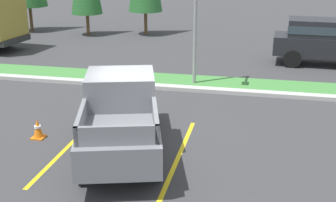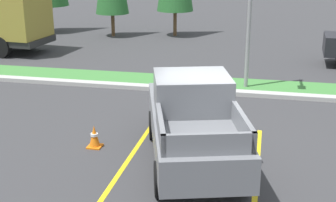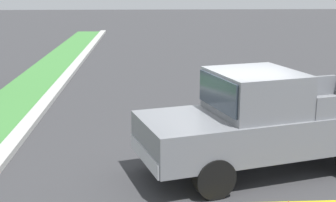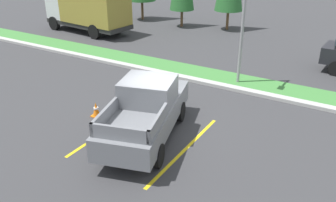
{
  "view_description": "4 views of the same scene",
  "coord_description": "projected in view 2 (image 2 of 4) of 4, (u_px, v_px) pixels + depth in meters",
  "views": [
    {
      "loc": [
        3.28,
        -11.08,
        5.24
      ],
      "look_at": [
        0.62,
        1.27,
        0.84
      ],
      "focal_mm": 47.8,
      "sensor_mm": 36.0,
      "label": 1
    },
    {
      "loc": [
        1.36,
        -10.94,
        5.0
      ],
      "look_at": [
        -1.2,
        1.09,
        0.92
      ],
      "focal_mm": 50.36,
      "sensor_mm": 36.0,
      "label": 2
    },
    {
      "loc": [
        -9.17,
        1.84,
        3.78
      ],
      "look_at": [
        0.02,
        1.36,
        1.44
      ],
      "focal_mm": 49.71,
      "sensor_mm": 36.0,
      "label": 3
    },
    {
      "loc": [
        5.99,
        -9.57,
        6.51
      ],
      "look_at": [
        0.25,
        0.03,
        1.27
      ],
      "focal_mm": 37.82,
      "sensor_mm": 36.0,
      "label": 4
    }
  ],
  "objects": [
    {
      "name": "traffic_cone",
      "position": [
        94.0,
        137.0,
        12.18
      ],
      "size": [
        0.36,
        0.36,
        0.6
      ],
      "color": "orange",
      "rests_on": "ground"
    },
    {
      "name": "ground_plane",
      "position": [
        205.0,
        152.0,
        12.0
      ],
      "size": [
        120.0,
        120.0,
        0.0
      ],
      "primitive_type": "plane",
      "color": "#38383A"
    },
    {
      "name": "grass_median",
      "position": [
        227.0,
        85.0,
        17.65
      ],
      "size": [
        56.0,
        1.8,
        0.06
      ],
      "primitive_type": "cube",
      "color": "#42843D",
      "rests_on": "ground"
    },
    {
      "name": "parking_line_near",
      "position": [
        131.0,
        156.0,
        11.74
      ],
      "size": [
        0.12,
        4.8,
        0.01
      ],
      "primitive_type": "cube",
      "color": "yellow",
      "rests_on": "ground"
    },
    {
      "name": "pickup_truck_main",
      "position": [
        193.0,
        121.0,
        11.16
      ],
      "size": [
        3.27,
        5.54,
        2.1
      ],
      "color": "black",
      "rests_on": "ground"
    },
    {
      "name": "parking_line_far",
      "position": [
        257.0,
        167.0,
        11.13
      ],
      "size": [
        0.12,
        4.8,
        0.01
      ],
      "primitive_type": "cube",
      "color": "yellow",
      "rests_on": "ground"
    },
    {
      "name": "curb_strip",
      "position": [
        224.0,
        92.0,
        16.62
      ],
      "size": [
        56.0,
        0.4,
        0.15
      ],
      "primitive_type": "cube",
      "color": "#B2B2AD",
      "rests_on": "ground"
    }
  ]
}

